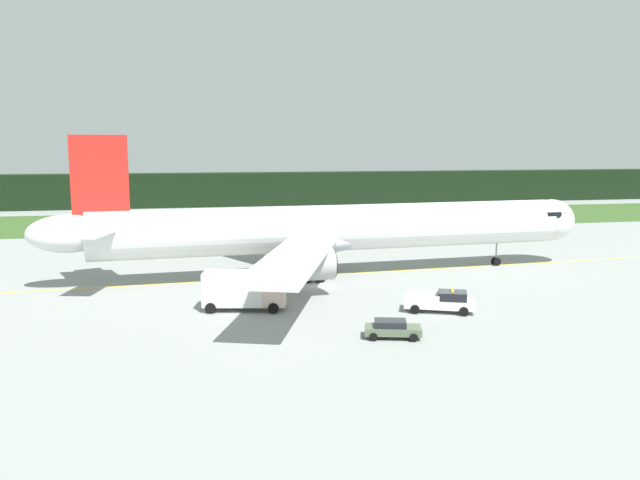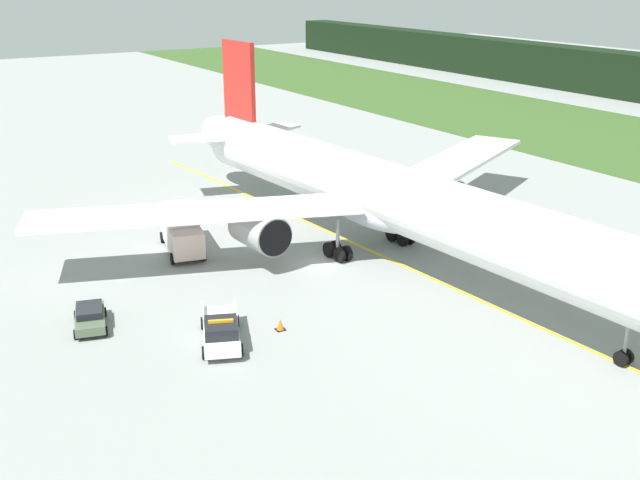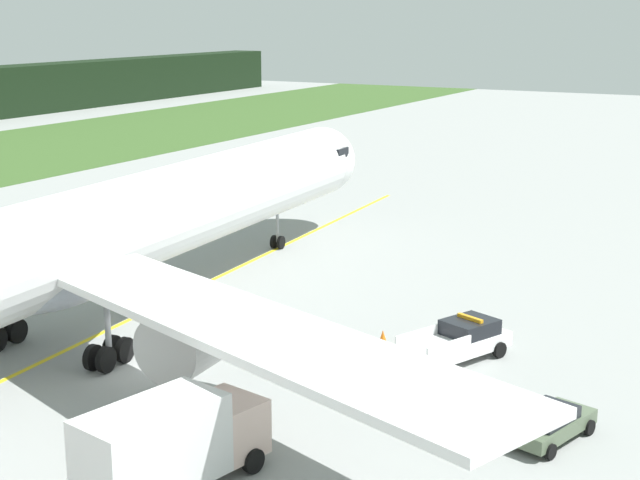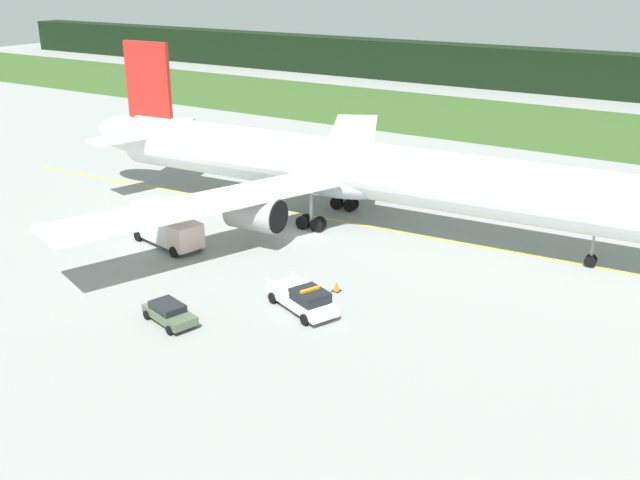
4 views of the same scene
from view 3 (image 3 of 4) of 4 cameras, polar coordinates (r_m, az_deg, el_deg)
name	(u,v)px [view 3 (image 3 of 4)]	position (r m, az deg, el deg)	size (l,w,h in m)	color
ground	(140,370)	(43.87, -10.74, -7.70)	(320.00, 320.00, 0.00)	gray
taxiway_centerline_main	(101,333)	(49.12, -12.99, -5.47)	(81.30, 0.30, 0.01)	yellow
airliner	(86,242)	(47.17, -13.90, -0.09)	(60.03, 49.94, 14.79)	white
ops_pickup_truck	(457,341)	(44.51, 8.26, -6.04)	(6.15, 4.13, 1.94)	white
catering_truck	(170,443)	(32.67, -9.01, -11.94)	(7.25, 3.87, 3.43)	beige
staff_car	(549,423)	(37.29, 13.59, -10.61)	(4.38, 2.83, 1.30)	#505F47
apron_cone	(383,338)	(46.27, 3.79, -5.87)	(0.59, 0.59, 0.73)	black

